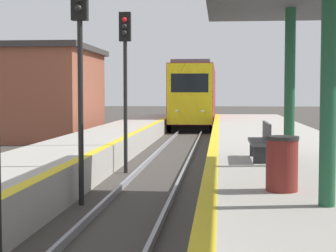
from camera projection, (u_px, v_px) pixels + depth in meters
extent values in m
cube|color=black|center=(195.00, 122.00, 42.54)|extent=(2.43, 15.03, 0.55)
cube|color=maroon|center=(195.00, 94.00, 42.40)|extent=(2.85, 16.70, 3.80)
cube|color=yellow|center=(190.00, 94.00, 34.19)|extent=(2.80, 0.16, 3.73)
cube|color=black|center=(190.00, 83.00, 34.09)|extent=(2.28, 0.06, 1.14)
cube|color=#59595E|center=(196.00, 67.00, 42.28)|extent=(2.43, 15.86, 0.24)
sphere|color=white|center=(177.00, 111.00, 34.26)|extent=(0.18, 0.18, 0.18)
sphere|color=white|center=(202.00, 111.00, 34.12)|extent=(0.18, 0.18, 0.18)
cylinder|color=black|center=(81.00, 114.00, 12.56)|extent=(0.12, 0.12, 4.14)
cube|color=black|center=(80.00, 0.00, 12.40)|extent=(0.36, 0.20, 0.90)
sphere|color=black|center=(78.00, 8.00, 12.28)|extent=(0.16, 0.16, 0.16)
cylinder|color=black|center=(125.00, 108.00, 17.62)|extent=(0.12, 0.12, 4.14)
cube|color=black|center=(125.00, 27.00, 17.46)|extent=(0.36, 0.20, 0.90)
sphere|color=red|center=(124.00, 20.00, 17.32)|extent=(0.16, 0.16, 0.16)
sphere|color=black|center=(124.00, 26.00, 17.33)|extent=(0.16, 0.16, 0.16)
sphere|color=black|center=(124.00, 33.00, 17.35)|extent=(0.16, 0.16, 0.16)
cylinder|color=#1E5133|center=(329.00, 85.00, 8.06)|extent=(0.24, 0.24, 3.53)
cylinder|color=#1E5133|center=(290.00, 87.00, 12.56)|extent=(0.24, 0.24, 3.53)
cylinder|color=maroon|center=(282.00, 166.00, 9.38)|extent=(0.53, 0.53, 0.86)
cylinder|color=#262626|center=(282.00, 138.00, 9.35)|extent=(0.56, 0.56, 0.06)
cube|color=#4C4C51|center=(259.00, 142.00, 13.76)|extent=(0.44, 1.88, 0.08)
cube|color=#4C4C51|center=(267.00, 131.00, 13.73)|extent=(0.06, 1.88, 0.44)
cube|color=#262628|center=(261.00, 155.00, 13.03)|extent=(0.35, 0.08, 0.40)
cube|color=#262628|center=(257.00, 149.00, 14.52)|extent=(0.35, 0.08, 0.40)
cube|color=brown|center=(2.00, 96.00, 30.78)|extent=(9.88, 7.49, 4.71)
cube|color=#383333|center=(1.00, 50.00, 30.63)|extent=(10.37, 7.86, 0.30)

